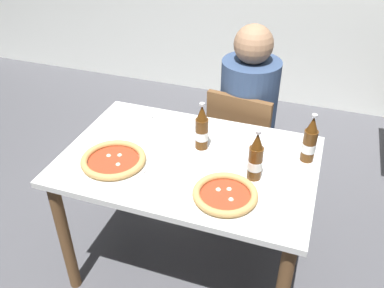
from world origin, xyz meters
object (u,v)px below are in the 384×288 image
(chair_behind_table, at_px, (242,142))
(beer_bottle_center, at_px, (310,141))
(napkin_with_cutlery, at_px, (138,124))
(beer_bottle_left, at_px, (202,129))
(diner_seated, at_px, (247,125))
(beer_bottle_right, at_px, (256,159))
(pizza_margherita_near, at_px, (225,195))
(pizza_marinara_far, at_px, (114,161))
(dining_table_main, at_px, (189,177))

(chair_behind_table, distance_m, beer_bottle_center, 0.70)
(napkin_with_cutlery, bearing_deg, beer_bottle_left, -13.65)
(diner_seated, xyz_separation_m, beer_bottle_right, (0.18, -0.70, 0.27))
(diner_seated, distance_m, beer_bottle_right, 0.77)
(diner_seated, xyz_separation_m, napkin_with_cutlery, (-0.50, -0.46, 0.17))
(beer_bottle_left, relative_size, beer_bottle_center, 1.00)
(pizza_margherita_near, xyz_separation_m, pizza_marinara_far, (-0.55, 0.06, -0.00))
(diner_seated, height_order, pizza_margherita_near, diner_seated)
(beer_bottle_center, bearing_deg, beer_bottle_left, -172.64)
(chair_behind_table, height_order, beer_bottle_right, beer_bottle_right)
(dining_table_main, distance_m, beer_bottle_left, 0.25)
(beer_bottle_center, bearing_deg, pizza_margherita_near, -126.31)
(napkin_with_cutlery, bearing_deg, dining_table_main, -29.48)
(beer_bottle_right, distance_m, napkin_with_cutlery, 0.73)
(pizza_marinara_far, relative_size, beer_bottle_center, 1.33)
(diner_seated, bearing_deg, pizza_margherita_near, -83.77)
(pizza_margherita_near, bearing_deg, napkin_with_cutlery, 144.62)
(pizza_marinara_far, xyz_separation_m, beer_bottle_center, (0.85, 0.33, 0.08))
(dining_table_main, height_order, beer_bottle_left, beer_bottle_left)
(beer_bottle_center, distance_m, napkin_with_cutlery, 0.90)
(dining_table_main, xyz_separation_m, napkin_with_cutlery, (-0.36, 0.20, 0.12))
(pizza_margherita_near, distance_m, pizza_marinara_far, 0.56)
(pizza_margherita_near, xyz_separation_m, beer_bottle_left, (-0.21, 0.33, 0.08))
(dining_table_main, bearing_deg, napkin_with_cutlery, 150.52)
(pizza_margherita_near, bearing_deg, dining_table_main, 137.20)
(beer_bottle_right, height_order, napkin_with_cutlery, beer_bottle_right)
(pizza_margherita_near, xyz_separation_m, napkin_with_cutlery, (-0.60, 0.43, -0.02))
(beer_bottle_left, height_order, beer_bottle_center, same)
(chair_behind_table, xyz_separation_m, pizza_margherita_near, (0.11, -0.83, 0.29))
(dining_table_main, xyz_separation_m, beer_bottle_right, (0.32, -0.04, 0.22))
(beer_bottle_left, bearing_deg, diner_seated, 78.23)
(pizza_marinara_far, height_order, beer_bottle_left, beer_bottle_left)
(beer_bottle_center, bearing_deg, napkin_with_cutlery, 178.11)
(dining_table_main, height_order, pizza_margherita_near, pizza_margherita_near)
(beer_bottle_right, bearing_deg, dining_table_main, 172.88)
(dining_table_main, xyz_separation_m, chair_behind_table, (0.14, 0.61, -0.15))
(pizza_marinara_far, distance_m, napkin_with_cutlery, 0.37)
(diner_seated, bearing_deg, napkin_with_cutlery, -137.79)
(diner_seated, relative_size, napkin_with_cutlery, 5.20)
(beer_bottle_center, relative_size, napkin_with_cutlery, 1.06)
(pizza_marinara_far, height_order, beer_bottle_center, beer_bottle_center)
(diner_seated, distance_m, beer_bottle_center, 0.68)
(beer_bottle_center, bearing_deg, diner_seated, 128.58)
(dining_table_main, distance_m, chair_behind_table, 0.64)
(chair_behind_table, xyz_separation_m, beer_bottle_left, (-0.11, -0.50, 0.37))
(beer_bottle_left, distance_m, beer_bottle_right, 0.33)
(chair_behind_table, bearing_deg, napkin_with_cutlery, 46.77)
(chair_behind_table, height_order, pizza_marinara_far, chair_behind_table)
(napkin_with_cutlery, bearing_deg, chair_behind_table, 39.44)
(pizza_marinara_far, bearing_deg, dining_table_main, 26.99)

